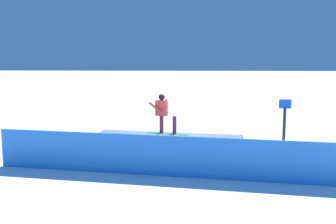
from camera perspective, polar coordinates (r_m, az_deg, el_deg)
ground_plane at (r=14.34m, az=0.29°, el=-5.21°), size 120.00×120.00×0.00m
grind_box at (r=14.29m, az=0.29°, el=-4.25°), size 5.12×1.38×0.54m
snowboarder at (r=14.16m, az=-0.65°, el=-0.02°), size 1.54×0.69×1.40m
safety_fence at (r=11.10m, az=-0.21°, el=-6.26°), size 9.89×1.67×1.14m
trail_marker at (r=13.88m, az=16.15°, el=-1.80°), size 0.40×0.10×1.86m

